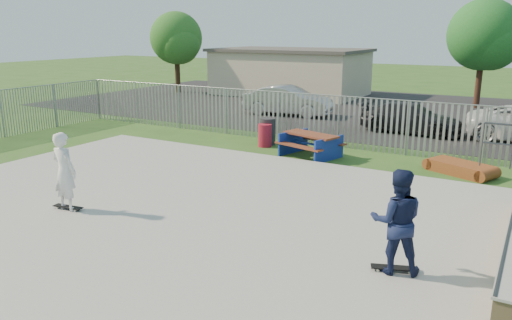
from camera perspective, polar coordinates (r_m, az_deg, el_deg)
The scene contains 17 objects.
ground at distance 12.69m, azimuth -9.96°, elevation -6.01°, with size 120.00×120.00×0.00m, color #2B521C.
concrete_slab at distance 12.66m, azimuth -9.97°, elevation -5.69°, with size 15.00×12.00×0.15m, color #9F9F9A.
fence at distance 15.57m, azimuth 3.61°, elevation 1.89°, with size 26.04×16.02×2.00m.
picnic_table at distance 18.03m, azimuth 6.25°, elevation 1.73°, with size 2.38×2.14×0.85m.
funbox at distance 17.10m, azimuth 22.30°, elevation -0.86°, with size 2.06×1.59×0.37m.
trash_bin_red at distance 19.51m, azimuth 1.03°, elevation 2.83°, with size 0.53×0.53×0.89m, color maroon.
trash_bin_grey at distance 19.88m, azimuth 1.33°, elevation 3.30°, with size 0.63×0.63×1.06m, color #27282A.
parking_lot at distance 29.41m, azimuth 14.49°, elevation 5.50°, with size 40.00×18.00×0.02m, color black.
car_silver at distance 26.84m, azimuth 3.69°, elevation 6.80°, with size 1.65×4.72×1.56m, color #AEADB2.
car_dark at distance 23.10m, azimuth 17.31°, elevation 4.59°, with size 1.82×4.48×1.30m, color black.
building at distance 35.80m, azimuth 3.90°, elevation 10.05°, with size 10.40×6.40×3.20m.
tree_left at distance 37.32m, azimuth -9.11°, elevation 13.58°, with size 3.74×3.74×5.77m.
tree_mid at distance 31.81m, azimuth 24.59°, elevation 12.87°, with size 4.02×4.02×6.20m.
skateboard_a at distance 9.67m, azimuth 15.40°, elevation -11.89°, with size 0.82×0.47×0.08m.
skateboard_b at distance 13.16m, azimuth -20.67°, elevation -5.13°, with size 0.82×0.31×0.08m.
skater_navy at distance 9.30m, azimuth 15.79°, elevation -6.75°, with size 0.94×0.73×1.94m, color #151D42.
skater_white at distance 12.89m, azimuth -21.04°, elevation -1.23°, with size 0.71×0.46×1.94m, color white.
Camera 1 is at (7.74, -9.03, 4.41)m, focal length 35.00 mm.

